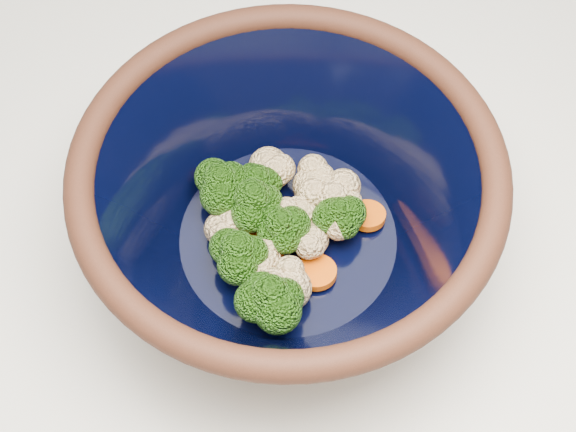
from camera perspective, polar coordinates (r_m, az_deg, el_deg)
counter at (r=1.09m, az=-0.50°, el=-10.23°), size 1.20×1.20×0.90m
mixing_bowl at (r=0.59m, az=-0.00°, el=0.65°), size 0.36×0.36×0.13m
vegetable_pile at (r=0.60m, az=-1.07°, el=-0.66°), size 0.14×0.15×0.06m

